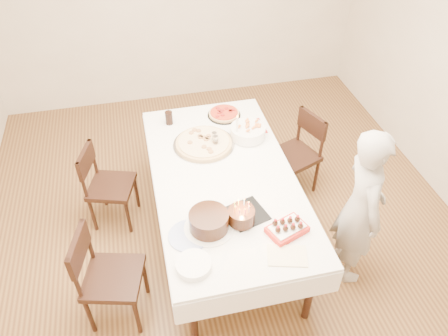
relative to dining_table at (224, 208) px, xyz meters
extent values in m
plane|color=#54331C|center=(0.01, 0.04, -0.38)|extent=(5.00, 5.00, 0.00)
cube|color=white|center=(0.00, 0.00, 0.00)|extent=(1.63, 2.36, 0.75)
imported|color=#A39F9A|center=(0.95, -0.56, 0.35)|extent=(0.41, 0.56, 1.44)
cylinder|color=beige|center=(-0.08, 0.44, 0.40)|extent=(0.55, 0.55, 0.04)
cylinder|color=red|center=(0.20, 0.85, 0.40)|extent=(0.37, 0.37, 0.04)
cube|color=#B21E1E|center=(0.40, 0.60, 0.38)|extent=(0.26, 0.26, 0.01)
cylinder|color=white|center=(0.33, 0.47, 0.43)|extent=(0.37, 0.37, 0.10)
cylinder|color=white|center=(0.22, 0.42, 0.52)|extent=(0.07, 0.07, 0.29)
cylinder|color=black|center=(-0.34, 0.83, 0.44)|extent=(0.09, 0.09, 0.13)
cylinder|color=black|center=(-0.23, -0.52, 0.45)|extent=(0.38, 0.38, 0.14)
cube|color=black|center=(0.07, -0.45, 0.38)|extent=(0.34, 0.34, 0.01)
cylinder|color=#361A0E|center=(0.01, -0.52, 0.47)|extent=(0.22, 0.22, 0.18)
cube|color=beige|center=(0.24, -0.89, 0.38)|extent=(0.31, 0.24, 0.02)
cylinder|color=white|center=(-0.40, -0.83, 0.40)|extent=(0.28, 0.28, 0.05)
cylinder|color=white|center=(-0.38, -0.56, 0.38)|extent=(0.36, 0.36, 0.01)
camera|label=1|loc=(-0.59, -2.57, 2.78)|focal=35.00mm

